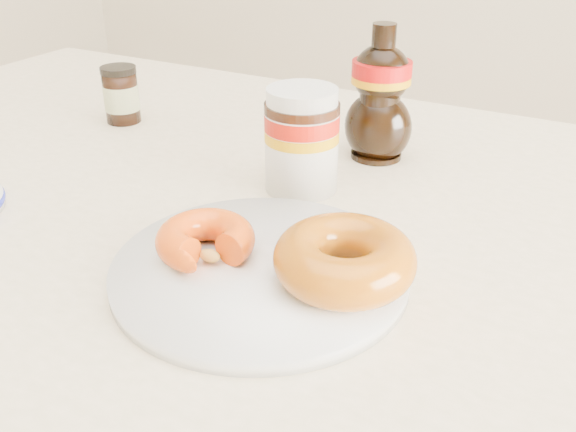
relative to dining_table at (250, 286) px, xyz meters
The scene contains 7 objects.
dining_table is the anchor object (origin of this frame).
plate 0.14m from the dining_table, 52.71° to the right, with size 0.25×0.25×0.01m.
donut_bitten 0.15m from the dining_table, 79.64° to the right, with size 0.09×0.09×0.03m, color #D8560C.
donut_whole 0.20m from the dining_table, 28.73° to the right, with size 0.11×0.11×0.04m, color #A5670A.
nutella_jar 0.17m from the dining_table, 80.03° to the left, with size 0.08×0.08×0.11m.
syrup_bottle 0.27m from the dining_table, 75.28° to the left, with size 0.08×0.07×0.16m, color black, non-canonical shape.
dark_jar 0.36m from the dining_table, 151.66° to the left, with size 0.05×0.05×0.08m.
Camera 1 is at (0.31, -0.38, 1.05)m, focal length 40.00 mm.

